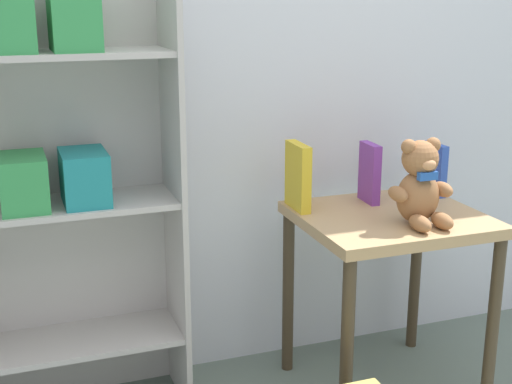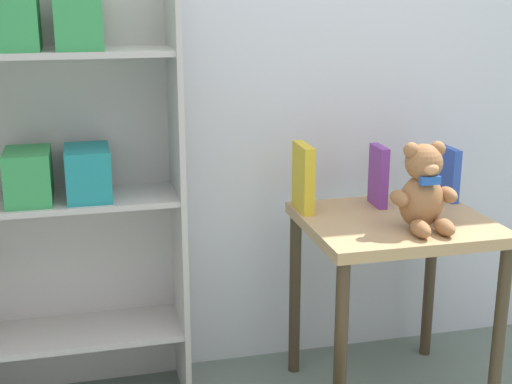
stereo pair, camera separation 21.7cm
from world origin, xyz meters
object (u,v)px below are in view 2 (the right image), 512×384
book_standing_yellow (303,178)px  book_standing_blue (448,174)px  teddy_bear (423,190)px  bookshelf_side (59,167)px  display_table (394,248)px  book_standing_purple (378,176)px

book_standing_yellow → book_standing_blue: (0.52, -0.00, -0.02)m
teddy_bear → book_standing_blue: size_ratio=1.46×
bookshelf_side → display_table: bearing=-13.2°
book_standing_yellow → book_standing_purple: bearing=-1.2°
bookshelf_side → book_standing_blue: bookshelf_side is taller
display_table → book_standing_yellow: book_standing_yellow is taller
display_table → book_standing_yellow: (-0.26, 0.16, 0.21)m
bookshelf_side → display_table: 1.08m
bookshelf_side → book_standing_purple: size_ratio=6.93×
bookshelf_side → book_standing_purple: bearing=-5.2°
book_standing_blue → teddy_bear: bearing=-131.5°
teddy_bear → book_standing_blue: teddy_bear is taller
book_standing_yellow → teddy_bear: bearing=-41.9°
book_standing_yellow → book_standing_blue: 0.52m
teddy_bear → book_standing_yellow: (-0.29, 0.27, -0.01)m
book_standing_purple → bookshelf_side: bearing=177.6°
display_table → book_standing_blue: book_standing_blue is taller
bookshelf_side → book_standing_purple: (1.02, -0.09, -0.07)m
display_table → teddy_bear: bearing=-74.4°
book_standing_purple → book_standing_blue: (0.26, 0.01, -0.01)m
display_table → book_standing_yellow: 0.37m
display_table → book_standing_yellow: size_ratio=2.88×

